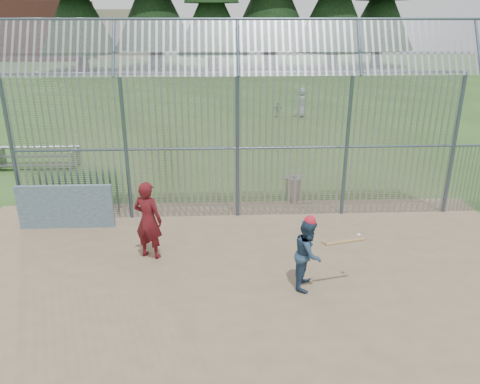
{
  "coord_description": "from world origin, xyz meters",
  "views": [
    {
      "loc": [
        -0.49,
        -8.76,
        5.4
      ],
      "look_at": [
        0.0,
        2.0,
        1.3
      ],
      "focal_mm": 35.0,
      "sensor_mm": 36.0,
      "label": 1
    }
  ],
  "objects_px": {
    "batter": "(308,254)",
    "bleacher": "(38,157)",
    "onlooker": "(148,220)",
    "dugout_wall": "(66,207)",
    "trash_can": "(293,188)"
  },
  "relations": [
    {
      "from": "batter",
      "to": "bleacher",
      "type": "xyz_separation_m",
      "value": [
        -8.58,
        8.62,
        -0.37
      ]
    },
    {
      "from": "bleacher",
      "to": "onlooker",
      "type": "bearing_deg",
      "value": -54.56
    },
    {
      "from": "onlooker",
      "to": "batter",
      "type": "bearing_deg",
      "value": 179.17
    },
    {
      "from": "dugout_wall",
      "to": "batter",
      "type": "height_order",
      "value": "batter"
    },
    {
      "from": "dugout_wall",
      "to": "onlooker",
      "type": "xyz_separation_m",
      "value": [
        2.44,
        -1.73,
        0.34
      ]
    },
    {
      "from": "batter",
      "to": "onlooker",
      "type": "bearing_deg",
      "value": 85.67
    },
    {
      "from": "dugout_wall",
      "to": "bleacher",
      "type": "relative_size",
      "value": 0.83
    },
    {
      "from": "dugout_wall",
      "to": "onlooker",
      "type": "relative_size",
      "value": 1.33
    },
    {
      "from": "dugout_wall",
      "to": "bleacher",
      "type": "xyz_separation_m",
      "value": [
        -2.68,
        5.46,
        -0.21
      ]
    },
    {
      "from": "batter",
      "to": "bleacher",
      "type": "distance_m",
      "value": 12.17
    },
    {
      "from": "batter",
      "to": "trash_can",
      "type": "xyz_separation_m",
      "value": [
        0.47,
        4.95,
        -0.39
      ]
    },
    {
      "from": "batter",
      "to": "trash_can",
      "type": "bearing_deg",
      "value": 12.74
    },
    {
      "from": "bleacher",
      "to": "dugout_wall",
      "type": "bearing_deg",
      "value": -63.87
    },
    {
      "from": "batter",
      "to": "onlooker",
      "type": "xyz_separation_m",
      "value": [
        -3.47,
        1.43,
        0.18
      ]
    },
    {
      "from": "dugout_wall",
      "to": "trash_can",
      "type": "xyz_separation_m",
      "value": [
        6.37,
        1.78,
        -0.24
      ]
    }
  ]
}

